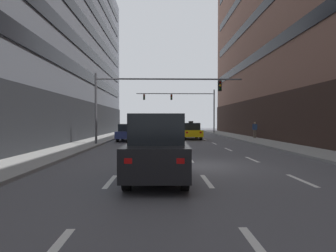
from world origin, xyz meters
name	(u,v)px	position (x,y,z in m)	size (l,w,h in m)	color
ground_plane	(195,166)	(0.00, 0.00, 0.00)	(120.00, 120.00, 0.00)	#515156
sidewalk_left	(15,165)	(-7.63, 0.00, 0.07)	(2.83, 80.00, 0.14)	gray
lane_stripe_l1_s3	(110,181)	(-3.10, -3.00, 0.00)	(0.16, 2.00, 0.01)	silver
lane_stripe_l1_s4	(128,160)	(-3.10, 2.00, 0.00)	(0.16, 2.00, 0.01)	silver
lane_stripe_l1_s5	(137,150)	(-3.10, 7.00, 0.00)	(0.16, 2.00, 0.01)	silver
lane_stripe_l1_s6	(142,144)	(-3.10, 12.00, 0.00)	(0.16, 2.00, 0.01)	silver
lane_stripe_l1_s7	(145,140)	(-3.10, 17.00, 0.00)	(0.16, 2.00, 0.01)	silver
lane_stripe_l1_s8	(147,137)	(-3.10, 22.00, 0.00)	(0.16, 2.00, 0.01)	silver
lane_stripe_l1_s9	(149,135)	(-3.10, 27.00, 0.00)	(0.16, 2.00, 0.01)	silver
lane_stripe_l1_s10	(150,133)	(-3.10, 32.00, 0.00)	(0.16, 2.00, 0.01)	silver
lane_stripe_l2_s3	(207,181)	(0.00, -3.00, 0.00)	(0.16, 2.00, 0.01)	silver
lane_stripe_l2_s4	(190,160)	(0.00, 2.00, 0.00)	(0.16, 2.00, 0.01)	silver
lane_stripe_l2_s5	(183,149)	(0.00, 7.00, 0.00)	(0.16, 2.00, 0.01)	silver
lane_stripe_l2_s6	(178,144)	(0.00, 12.00, 0.00)	(0.16, 2.00, 0.01)	silver
lane_stripe_l2_s7	(175,140)	(0.00, 17.00, 0.00)	(0.16, 2.00, 0.01)	silver
lane_stripe_l2_s8	(173,137)	(0.00, 22.00, 0.00)	(0.16, 2.00, 0.01)	silver
lane_stripe_l2_s9	(171,135)	(0.00, 27.00, 0.00)	(0.16, 2.00, 0.01)	silver
lane_stripe_l2_s10	(170,133)	(0.00, 32.00, 0.00)	(0.16, 2.00, 0.01)	silver
lane_stripe_l3_s3	(301,180)	(3.10, -3.00, 0.00)	(0.16, 2.00, 0.01)	silver
lane_stripe_l3_s4	(252,159)	(3.10, 2.00, 0.00)	(0.16, 2.00, 0.01)	silver
lane_stripe_l3_s5	(228,149)	(3.10, 7.00, 0.00)	(0.16, 2.00, 0.01)	silver
lane_stripe_l3_s6	(214,143)	(3.10, 12.00, 0.00)	(0.16, 2.00, 0.01)	silver
lane_stripe_l3_s7	(205,140)	(3.10, 17.00, 0.00)	(0.16, 2.00, 0.01)	silver
lane_stripe_l3_s8	(199,137)	(3.10, 22.00, 0.00)	(0.16, 2.00, 0.01)	silver
lane_stripe_l3_s9	(194,135)	(3.10, 27.00, 0.00)	(0.16, 2.00, 0.01)	silver
lane_stripe_l3_s10	(190,133)	(3.10, 32.00, 0.00)	(0.16, 2.00, 0.01)	silver
car_driving_0	(183,129)	(1.62, 26.90, 0.82)	(2.02, 4.49, 1.66)	black
taxi_driving_1	(135,130)	(-4.66, 23.30, 0.81)	(1.93, 4.40, 1.81)	black
car_driving_2	(128,133)	(-4.59, 15.18, 0.81)	(1.98, 4.44, 1.64)	black
car_driving_3	(162,136)	(-1.43, 5.67, 1.01)	(1.86, 4.24, 2.03)	black
taxi_driving_4	(191,131)	(1.69, 17.71, 0.85)	(2.06, 4.65, 1.91)	black
car_driving_5	(158,148)	(-1.59, -2.85, 1.07)	(1.99, 4.50, 2.16)	black
traffic_signal_0	(146,93)	(-2.63, 10.51, 4.17)	(11.68, 0.35, 5.59)	#4C4C51
traffic_signal_1	(186,102)	(2.39, 30.62, 4.82)	(11.83, 0.35, 6.51)	#4C4C51
pedestrian_0	(255,129)	(8.34, 17.19, 1.11)	(0.53, 0.22, 1.67)	brown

